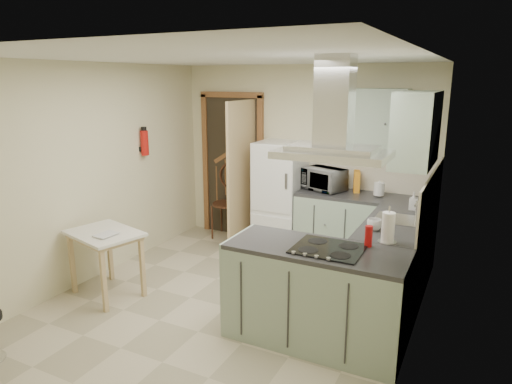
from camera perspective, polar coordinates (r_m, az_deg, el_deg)
The scene contains 27 objects.
floor at distance 4.91m, azimuth -3.66°, elevation -14.15°, with size 4.20×4.20×0.00m, color #BCB092.
ceiling at distance 4.34m, azimuth -4.19°, elevation 16.41°, with size 4.20×4.20×0.00m, color silver.
back_wall at distance 6.32m, azimuth 5.85°, elevation 4.22°, with size 3.60×3.60×0.00m, color beige.
left_wall at distance 5.58m, azimuth -20.04°, elevation 2.14°, with size 4.20×4.20×0.00m, color beige.
right_wall at distance 3.89m, azimuth 19.57°, elevation -2.71°, with size 4.20×4.20×0.00m, color beige.
doorway at distance 6.79m, azimuth -2.98°, elevation 3.25°, with size 1.10×0.12×2.10m, color brown.
fridge at distance 6.23m, azimuth 3.03°, elevation -0.58°, with size 0.60×0.60×1.50m, color white.
counter_back at distance 6.03m, azimuth 10.50°, elevation -4.25°, with size 1.08×0.60×0.90m, color #9EB2A0.
counter_right at distance 5.24m, azimuth 17.26°, elevation -7.50°, with size 0.60×1.95×0.90m, color #9EB2A0.
splashback at distance 6.06m, azimuth 14.29°, elevation 2.47°, with size 1.68×0.02×0.50m, color beige.
wall_cabinet_back at distance 5.81m, azimuth 14.25°, elevation 8.98°, with size 0.85×0.35×0.70m, color #9EB2A0.
wall_cabinet_right at distance 4.63m, azimuth 19.45°, elevation 7.45°, with size 0.35×0.90×0.70m, color #9EB2A0.
peninsula at distance 4.18m, azimuth 7.47°, elevation -12.65°, with size 1.55×0.65×0.90m, color #9EB2A0.
hob at distance 3.97m, azimuth 9.05°, elevation -7.00°, with size 0.58×0.50×0.01m, color black.
extractor_hood at distance 3.75m, azimuth 9.53°, elevation 4.69°, with size 0.90×0.55×0.10m, color silver.
sink at distance 4.93m, azimuth 17.29°, elevation -3.27°, with size 0.45×0.40×0.01m, color silver.
fire_extinguisher at distance 6.14m, azimuth -13.75°, elevation 5.97°, with size 0.10×0.10×0.32m, color #B2140F.
drop_leaf_table at distance 5.27m, azimuth -18.14°, elevation -8.50°, with size 0.77×0.58×0.72m, color tan.
bentwood_chair at distance 6.79m, azimuth -3.57°, elevation -1.50°, with size 0.45×0.45×1.01m, color #481E18.
microwave at distance 5.99m, azimuth 8.48°, elevation 1.60°, with size 0.52×0.35×0.29m, color black.
kettle at distance 5.80m, azimuth 15.13°, elevation 0.37°, with size 0.13×0.13×0.19m, color silver.
cereal_box at distance 5.98m, azimuth 12.47°, elevation 1.31°, with size 0.07×0.18×0.27m, color orange.
soap_bottle at distance 5.34m, azimuth 19.09°, elevation -1.08°, with size 0.09×0.09×0.20m, color silver.
paper_towel at distance 4.19m, azimuth 16.19°, elevation -4.23°, with size 0.11×0.11×0.29m, color white.
cup at distance 4.52m, azimuth 14.57°, elevation -3.97°, with size 0.14×0.14×0.11m, color white.
red_bottle at distance 4.07m, azimuth 13.89°, elevation -5.39°, with size 0.07×0.07×0.19m, color red.
book at distance 5.07m, azimuth -18.89°, elevation -4.47°, with size 0.17×0.23×0.10m, color #AA4338.
Camera 1 is at (2.22, -3.72, 2.31)m, focal length 32.00 mm.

